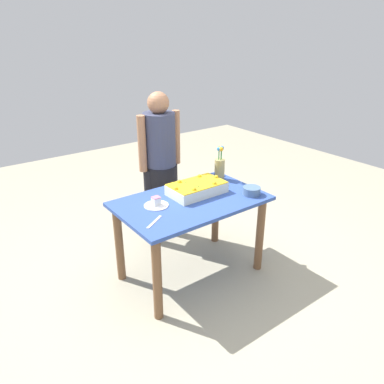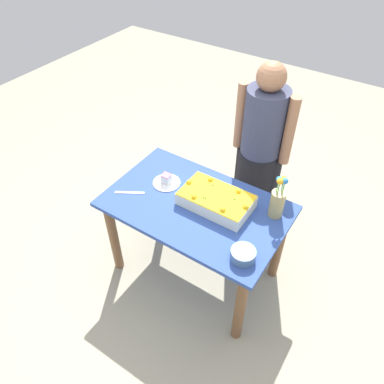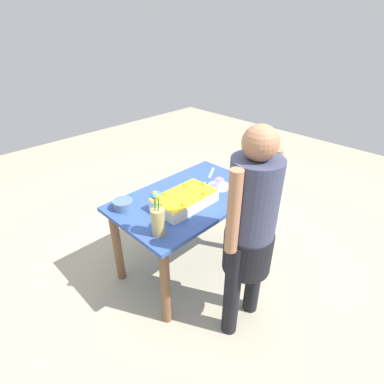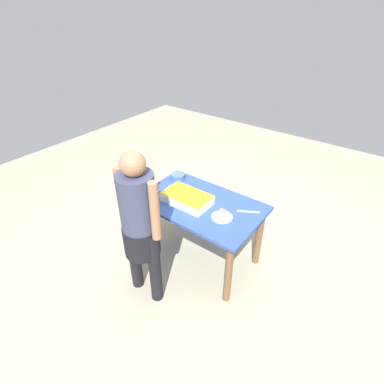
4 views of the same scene
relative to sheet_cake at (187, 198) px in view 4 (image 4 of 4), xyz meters
name	(u,v)px [view 4 (image 4 of 4)]	position (x,y,z in m)	size (l,w,h in m)	color
ground_plane	(199,256)	(0.11, 0.07, -0.77)	(8.00, 8.00, 0.00)	#A69F86
dining_table	(200,214)	(0.11, 0.07, -0.18)	(1.21, 0.75, 0.72)	#304D9B
sheet_cake	(187,198)	(0.00, 0.00, 0.00)	(0.47, 0.28, 0.12)	white
serving_plate_with_slice	(222,216)	(0.40, 0.00, -0.03)	(0.19, 0.19, 0.08)	white
cake_knife	(248,212)	(0.56, 0.22, -0.05)	(0.20, 0.02, 0.00)	silver
flower_vase	(150,186)	(-0.37, -0.13, 0.07)	(0.09, 0.09, 0.32)	tan
fruit_bowl	(178,177)	(-0.35, 0.29, -0.02)	(0.15, 0.15, 0.07)	slate
person_standing	(140,222)	(-0.02, -0.61, 0.08)	(0.45, 0.31, 1.49)	black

